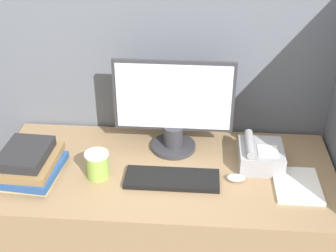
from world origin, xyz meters
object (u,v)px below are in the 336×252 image
object	(u,v)px
keyboard	(172,179)
mouse	(236,178)
desk_telephone	(260,155)
book_stack	(29,164)
coffee_cup	(97,165)
monitor	(174,109)

from	to	relation	value
keyboard	mouse	world-z (taller)	mouse
desk_telephone	book_stack	bearing A→B (deg)	-171.17
keyboard	coffee_cup	size ratio (longest dim) A/B	3.40
mouse	coffee_cup	xyz separation A→B (m)	(-0.57, -0.01, 0.04)
keyboard	book_stack	world-z (taller)	book_stack
coffee_cup	desk_telephone	bearing A→B (deg)	11.34
monitor	book_stack	size ratio (longest dim) A/B	1.74
monitor	desk_telephone	distance (m)	0.42
monitor	desk_telephone	world-z (taller)	monitor
mouse	desk_telephone	size ratio (longest dim) A/B	0.38
mouse	coffee_cup	bearing A→B (deg)	-178.76
keyboard	monitor	bearing A→B (deg)	92.64
monitor	coffee_cup	world-z (taller)	monitor
monitor	mouse	world-z (taller)	monitor
book_stack	coffee_cup	bearing A→B (deg)	2.70
monitor	desk_telephone	xyz separation A→B (m)	(0.38, -0.10, -0.15)
mouse	desk_telephone	bearing A→B (deg)	49.29
book_stack	keyboard	bearing A→B (deg)	0.42
mouse	book_stack	bearing A→B (deg)	-178.28
keyboard	book_stack	distance (m)	0.59
mouse	coffee_cup	world-z (taller)	coffee_cup
mouse	monitor	bearing A→B (deg)	140.42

